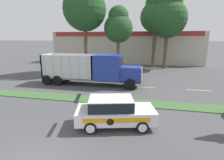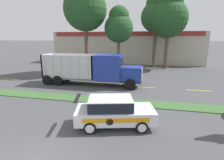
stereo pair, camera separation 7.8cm
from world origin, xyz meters
TOP-DOWN VIEW (x-y plane):
  - grass_verge at (0.00, 8.13)m, footprint 120.00×1.58m
  - centre_line_2 at (-12.45, 12.91)m, footprint 2.40×0.14m
  - centre_line_3 at (-7.05, 12.91)m, footprint 2.40×0.14m
  - centre_line_4 at (-1.65, 12.91)m, footprint 2.40×0.14m
  - centre_line_5 at (3.75, 12.91)m, footprint 2.40×0.14m
  - centre_line_6 at (9.15, 12.91)m, footprint 2.40×0.14m
  - dump_truck_lead at (-0.79, 12.77)m, footprint 10.71×2.64m
  - rally_car at (2.47, 4.29)m, footprint 4.80×2.94m
  - store_building_backdrop at (-0.71, 34.75)m, footprint 29.58×12.10m
  - tree_behind_left at (-4.89, 19.60)m, footprint 6.00×6.00m
  - tree_behind_centre at (4.89, 26.05)m, footprint 4.98×4.98m
  - tree_behind_right at (-0.18, 20.07)m, footprint 4.01×4.01m
  - tree_behind_far_right at (6.77, 25.38)m, footprint 5.97×5.97m

SIDE VIEW (x-z plane):
  - centre_line_2 at x=-12.45m, z-range 0.00..0.01m
  - centre_line_3 at x=-7.05m, z-range 0.00..0.01m
  - centre_line_4 at x=-1.65m, z-range 0.00..0.01m
  - centre_line_5 at x=3.75m, z-range 0.00..0.01m
  - centre_line_6 at x=9.15m, z-range 0.00..0.01m
  - grass_verge at x=0.00m, z-range 0.00..0.06m
  - rally_car at x=2.47m, z-range 0.01..1.74m
  - dump_truck_lead at x=-0.79m, z-range 0.01..3.34m
  - store_building_backdrop at x=-0.71m, z-range 0.00..6.18m
  - tree_behind_right at x=-0.18m, z-range 2.00..11.31m
  - tree_behind_far_right at x=6.77m, z-range 2.30..14.72m
  - tree_behind_centre at x=4.89m, z-range 2.72..14.75m
  - tree_behind_left at x=-4.89m, z-range 2.75..16.11m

